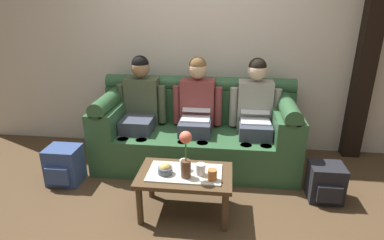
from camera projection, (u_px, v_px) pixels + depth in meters
The scene contains 15 objects.
ground_plane at pixel (182, 225), 2.74m from camera, with size 14.00×14.00×0.00m, color #4C3823.
back_wall_patterned at pixel (202, 31), 3.80m from camera, with size 6.00×0.12×2.90m, color beige.
timber_pillar at pixel (371, 34), 3.49m from camera, with size 0.20×0.20×2.90m, color black.
couch at pixel (196, 132), 3.69m from camera, with size 2.21×0.88×0.96m.
person_left at pixel (140, 106), 3.66m from camera, with size 0.56×0.67×1.22m.
person_middle at pixel (197, 109), 3.59m from camera, with size 0.56×0.67×1.22m.
person_right at pixel (255, 111), 3.52m from camera, with size 0.56×0.67×1.22m.
coffee_table at pixel (185, 179), 2.79m from camera, with size 0.81×0.51×0.41m.
flower_vase at pixel (186, 153), 2.62m from camera, with size 0.10×0.10×0.41m.
snack_bowl at pixel (165, 169), 2.73m from camera, with size 0.13×0.13×0.10m.
cup_near_left at pixel (184, 165), 2.80m from camera, with size 0.08×0.08×0.09m, color white.
cup_near_right at pixel (201, 169), 2.72m from camera, with size 0.08×0.08×0.10m, color silver.
cup_far_center at pixel (212, 175), 2.64m from camera, with size 0.08×0.08×0.09m, color #B26633.
backpack_right at pixel (326, 183), 3.05m from camera, with size 0.31×0.31×0.35m.
backpack_left at pixel (64, 165), 3.32m from camera, with size 0.33×0.32×0.39m.
Camera 1 is at (0.34, -2.22, 1.81)m, focal length 30.08 mm.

